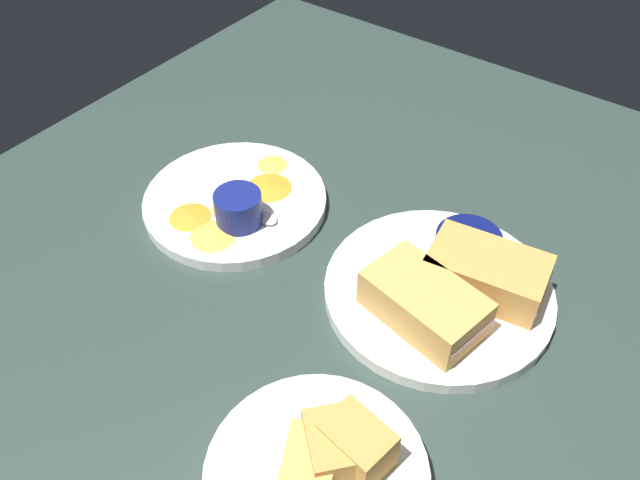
# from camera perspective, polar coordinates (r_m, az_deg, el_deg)

# --- Properties ---
(ground_plane) EXTENTS (1.10, 1.10, 0.03)m
(ground_plane) POSITION_cam_1_polar(r_m,az_deg,el_deg) (0.80, 3.21, -3.31)
(ground_plane) COLOR #283833
(plate_sandwich_main) EXTENTS (0.26, 0.26, 0.02)m
(plate_sandwich_main) POSITION_cam_1_polar(r_m,az_deg,el_deg) (0.77, 10.34, -4.47)
(plate_sandwich_main) COLOR white
(plate_sandwich_main) RESTS_ON ground_plane
(sandwich_half_near) EXTENTS (0.14, 0.10, 0.05)m
(sandwich_half_near) POSITION_cam_1_polar(r_m,az_deg,el_deg) (0.71, 9.14, -5.47)
(sandwich_half_near) COLOR tan
(sandwich_half_near) RESTS_ON plate_sandwich_main
(sandwich_half_far) EXTENTS (0.14, 0.09, 0.05)m
(sandwich_half_far) POSITION_cam_1_polar(r_m,az_deg,el_deg) (0.76, 14.40, -2.80)
(sandwich_half_far) COLOR #C68C42
(sandwich_half_far) RESTS_ON plate_sandwich_main
(ramekin_dark_sauce) EXTENTS (0.08, 0.08, 0.04)m
(ramekin_dark_sauce) POSITION_cam_1_polar(r_m,az_deg,el_deg) (0.79, 12.82, -0.55)
(ramekin_dark_sauce) COLOR #0C144C
(ramekin_dark_sauce) RESTS_ON plate_sandwich_main
(spoon_by_dark_ramekin) EXTENTS (0.05, 0.10, 0.01)m
(spoon_by_dark_ramekin) POSITION_cam_1_polar(r_m,az_deg,el_deg) (0.77, 9.32, -3.09)
(spoon_by_dark_ramekin) COLOR silver
(spoon_by_dark_ramekin) RESTS_ON plate_sandwich_main
(plate_chips_companion) EXTENTS (0.24, 0.24, 0.02)m
(plate_chips_companion) POSITION_cam_1_polar(r_m,az_deg,el_deg) (0.87, -7.48, 3.36)
(plate_chips_companion) COLOR white
(plate_chips_companion) RESTS_ON ground_plane
(ramekin_light_gravy) EXTENTS (0.06, 0.06, 0.04)m
(ramekin_light_gravy) POSITION_cam_1_polar(r_m,az_deg,el_deg) (0.82, -7.19, 2.86)
(ramekin_light_gravy) COLOR navy
(ramekin_light_gravy) RESTS_ON plate_chips_companion
(spoon_by_gravy_ramekin) EXTENTS (0.10, 0.03, 0.01)m
(spoon_by_gravy_ramekin) POSITION_cam_1_polar(r_m,az_deg,el_deg) (0.84, -5.31, 2.37)
(spoon_by_gravy_ramekin) COLOR silver
(spoon_by_gravy_ramekin) RESTS_ON plate_chips_companion
(plantain_chip_scatter) EXTENTS (0.12, 0.21, 0.01)m
(plantain_chip_scatter) POSITION_cam_1_polar(r_m,az_deg,el_deg) (0.85, -7.50, 3.22)
(plantain_chip_scatter) COLOR gold
(plantain_chip_scatter) RESTS_ON plate_chips_companion
(bread_basket_rear) EXTENTS (0.20, 0.20, 0.08)m
(bread_basket_rear) POSITION_cam_1_polar(r_m,az_deg,el_deg) (0.62, 0.04, -19.77)
(bread_basket_rear) COLOR silver
(bread_basket_rear) RESTS_ON ground_plane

